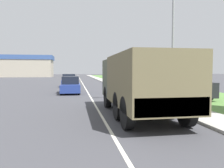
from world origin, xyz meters
TOP-DOWN VIEW (x-y plane):
  - ground_plane at (0.00, 40.00)m, footprint 180.00×180.00m
  - lane_centre_stripe at (0.00, 40.00)m, footprint 0.12×120.00m
  - sidewalk_right at (4.50, 40.00)m, footprint 1.80×120.00m
  - grass_strip_right at (8.90, 40.00)m, footprint 7.00×120.00m
  - military_truck at (1.76, 12.93)m, footprint 2.59×7.08m
  - car_nearest_ahead at (-1.61, 23.75)m, footprint 1.71×4.10m
  - car_second_ahead at (-1.95, 31.86)m, footprint 1.77×3.99m
  - pickup_truck at (7.16, 18.97)m, footprint 2.09×5.06m
  - lamp_post at (4.56, 15.93)m, footprint 1.69×0.24m
  - building_distant at (-18.48, 78.58)m, footprint 20.35×8.83m

SIDE VIEW (x-z plane):
  - ground_plane at x=0.00m, z-range 0.00..0.00m
  - lane_centre_stripe at x=0.00m, z-range 0.00..0.00m
  - grass_strip_right at x=8.90m, z-range 0.00..0.02m
  - sidewalk_right at x=4.50m, z-range 0.00..0.12m
  - car_nearest_ahead at x=-1.61m, z-range -0.08..1.48m
  - car_second_ahead at x=-1.95m, z-range -0.09..1.56m
  - pickup_truck at x=7.16m, z-range -0.03..1.80m
  - military_truck at x=1.76m, z-range 0.23..3.01m
  - building_distant at x=-18.48m, z-range 0.04..7.02m
  - lamp_post at x=4.56m, z-range 0.81..8.67m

